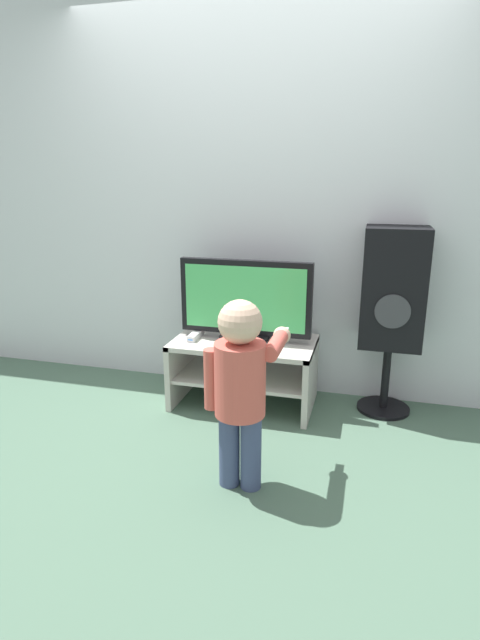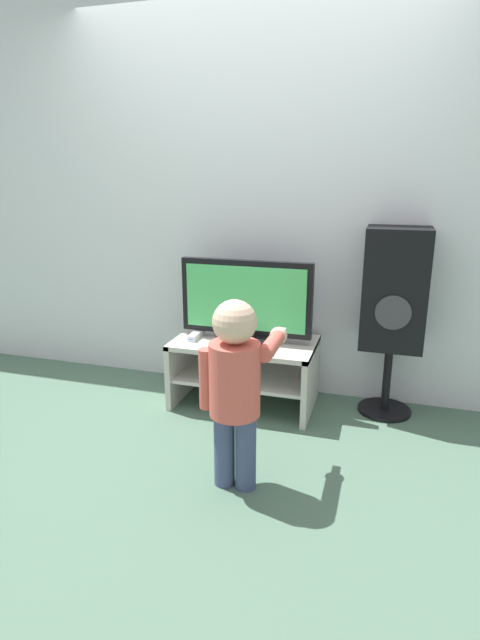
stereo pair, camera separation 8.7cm
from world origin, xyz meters
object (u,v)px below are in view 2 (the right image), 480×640
(television, at_px, (246,301))
(game_console, at_px, (196,335))
(child, at_px, (236,380))
(remote_primary, at_px, (271,351))
(speaker_tower, at_px, (394,293))

(television, bearing_deg, game_console, -169.36)
(game_console, distance_m, child, 1.00)
(television, height_order, remote_primary, television)
(child, distance_m, speaker_tower, 1.24)
(game_console, xyz_separation_m, child, (0.53, -0.84, 0.09))
(remote_primary, bearing_deg, game_console, 165.14)
(television, height_order, game_console, television)
(child, height_order, speaker_tower, speaker_tower)
(child, xyz_separation_m, speaker_tower, (0.67, 1.02, 0.23))
(game_console, height_order, speaker_tower, speaker_tower)
(speaker_tower, bearing_deg, remote_primary, -155.02)
(remote_primary, xyz_separation_m, speaker_tower, (0.68, 0.32, 0.33))
(television, distance_m, remote_primary, 0.38)
(game_console, bearing_deg, remote_primary, -14.86)
(remote_primary, distance_m, child, 0.71)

